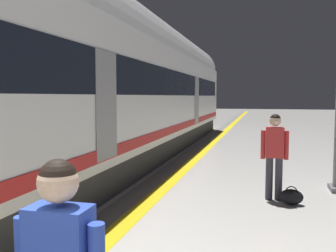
# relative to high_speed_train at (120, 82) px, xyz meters

# --- Properties ---
(safety_line_strip) EXTENTS (0.36, 80.00, 0.01)m
(safety_line_strip) POSITION_rel_high_speed_train_xyz_m (2.11, 0.41, -2.50)
(safety_line_strip) COLOR yellow
(safety_line_strip) RESTS_ON ground
(tactile_edge_band) EXTENTS (0.62, 80.00, 0.01)m
(tactile_edge_band) POSITION_rel_high_speed_train_xyz_m (1.78, 0.41, -2.50)
(tactile_edge_band) COLOR slate
(tactile_edge_band) RESTS_ON ground
(high_speed_train) EXTENTS (2.94, 27.85, 4.97)m
(high_speed_train) POSITION_rel_high_speed_train_xyz_m (0.00, 0.00, 0.00)
(high_speed_train) COLOR #38383D
(high_speed_train) RESTS_ON ground
(passenger_near) EXTENTS (0.54, 0.22, 1.72)m
(passenger_near) POSITION_rel_high_speed_train_xyz_m (4.50, -3.05, -1.50)
(passenger_near) COLOR #383842
(passenger_near) RESTS_ON ground
(duffel_bag_near) EXTENTS (0.44, 0.26, 0.36)m
(duffel_bag_near) POSITION_rel_high_speed_train_xyz_m (4.82, -3.31, -2.35)
(duffel_bag_near) COLOR black
(duffel_bag_near) RESTS_ON ground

